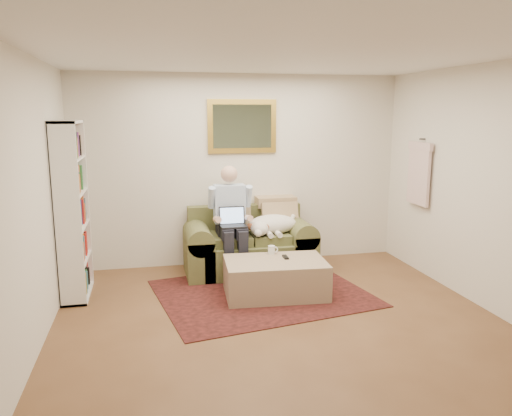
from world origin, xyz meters
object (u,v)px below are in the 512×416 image
object	(u,v)px
laptop	(233,221)
ottoman	(275,278)
sofa	(249,250)
coffee_mug	(271,250)
sleeping_dog	(273,224)
seated_man	(232,222)
bookshelf	(72,210)

from	to	relation	value
laptop	ottoman	world-z (taller)	laptop
sofa	coffee_mug	size ratio (longest dim) A/B	16.84
laptop	coffee_mug	bearing A→B (deg)	-49.43
sleeping_dog	ottoman	distance (m)	0.99
seated_man	sleeping_dog	size ratio (longest dim) A/B	2.04
seated_man	sleeping_dog	xyz separation A→B (m)	(0.55, 0.07, -0.06)
sleeping_dog	coffee_mug	world-z (taller)	sleeping_dog
seated_man	bookshelf	world-z (taller)	bookshelf
ottoman	sofa	bearing A→B (deg)	96.90
sofa	seated_man	bearing A→B (deg)	-148.55
sofa	sleeping_dog	xyz separation A→B (m)	(0.30, -0.09, 0.35)
sofa	sleeping_dog	bearing A→B (deg)	-15.74
sofa	coffee_mug	xyz separation A→B (m)	(0.14, -0.68, 0.18)
sleeping_dog	seated_man	bearing A→B (deg)	-172.87
sleeping_dog	coffee_mug	xyz separation A→B (m)	(-0.16, -0.59, -0.18)
laptop	sleeping_dog	size ratio (longest dim) A/B	0.47
laptop	bookshelf	size ratio (longest dim) A/B	0.16
bookshelf	sofa	bearing A→B (deg)	11.70
sleeping_dog	laptop	bearing A→B (deg)	-166.36
sleeping_dog	sofa	bearing A→B (deg)	164.26
sofa	bookshelf	xyz separation A→B (m)	(-2.12, -0.44, 0.71)
ottoman	coffee_mug	world-z (taller)	coffee_mug
sofa	bookshelf	world-z (taller)	bookshelf
laptop	sleeping_dog	xyz separation A→B (m)	(0.55, 0.13, -0.10)
seated_man	sleeping_dog	world-z (taller)	seated_man
laptop	ottoman	xyz separation A→B (m)	(0.37, -0.73, -0.53)
seated_man	coffee_mug	world-z (taller)	seated_man
sofa	laptop	size ratio (longest dim) A/B	5.15
sofa	ottoman	distance (m)	0.96
ottoman	coffee_mug	size ratio (longest dim) A/B	11.46
laptop	coffee_mug	world-z (taller)	laptop
sofa	bookshelf	size ratio (longest dim) A/B	0.84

